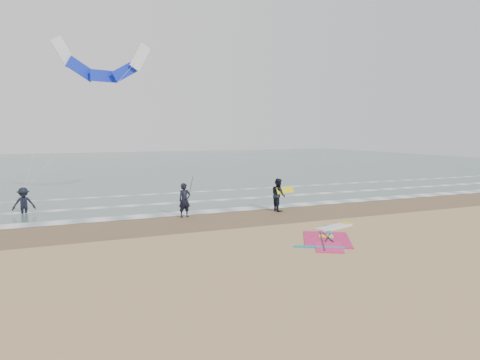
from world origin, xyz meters
name	(u,v)px	position (x,y,z in m)	size (l,w,h in m)	color
ground	(317,241)	(0.00, 0.00, 0.00)	(120.00, 120.00, 0.00)	tan
sea_water	(137,164)	(0.00, 48.00, 0.01)	(120.00, 80.00, 0.02)	#47605E
wet_sand_band	(258,216)	(0.00, 6.00, 0.00)	(120.00, 5.00, 0.01)	brown
foam_waterline	(230,203)	(0.00, 10.44, 0.03)	(120.00, 9.15, 0.02)	white
windsurf_rig	(330,236)	(0.94, 0.40, 0.03)	(4.82, 4.56, 0.12)	white
person_standing	(185,200)	(-3.95, 7.18, 0.95)	(0.69, 0.46, 1.90)	black
person_walking	(278,195)	(1.72, 6.90, 0.98)	(0.95, 0.74, 1.96)	black
person_wading	(23,198)	(-12.23, 11.62, 0.95)	(1.22, 0.70, 1.89)	black
held_pole	(190,192)	(-3.65, 7.18, 1.39)	(0.17, 0.86, 1.82)	black
carried_kiteboard	(285,190)	(2.12, 6.80, 1.24)	(1.30, 0.51, 0.39)	yellow
surf_kite	(103,65)	(-7.28, 15.15, 9.14)	(8.22, 3.91, 9.59)	white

